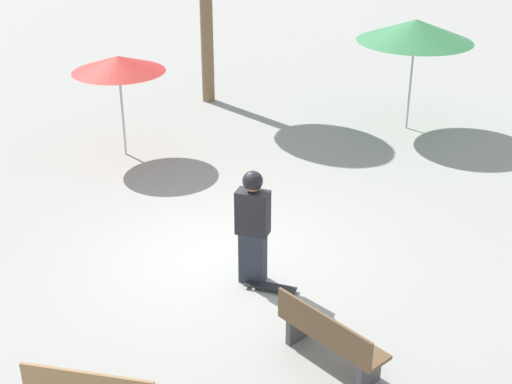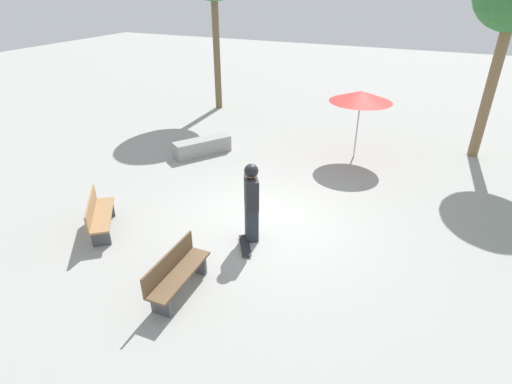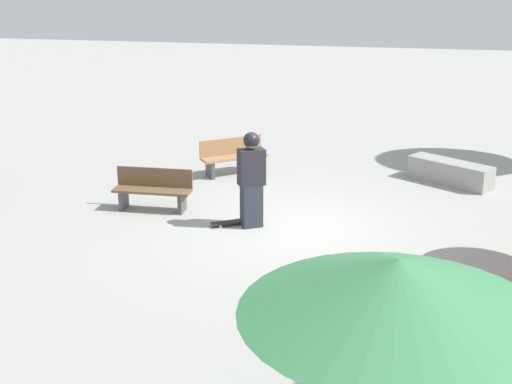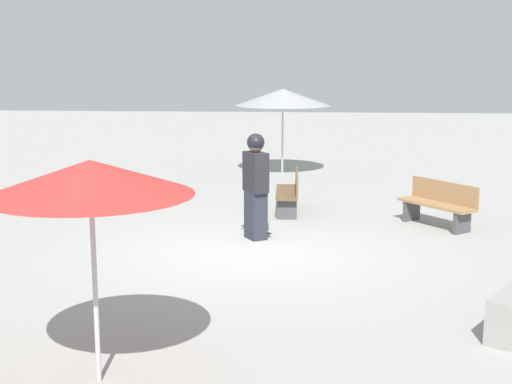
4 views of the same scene
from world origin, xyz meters
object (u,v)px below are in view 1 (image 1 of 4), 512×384
Objects in this scene: skater_main at (253,223)px; bench_far at (329,337)px; skateboard at (271,287)px; shade_umbrella_green at (416,30)px; shade_umbrella_red at (118,64)px.

skater_main is 2.32m from bench_far.
skater_main reaches higher than skateboard.
bench_far is 9.37m from shade_umbrella_green.
shade_umbrella_green is at bearing -115.85° from shade_umbrella_red.
shade_umbrella_green is (2.80, -7.16, 1.36)m from skater_main.
skater_main is at bearing 164.57° from bench_far.
shade_umbrella_red is 0.83× the size of shade_umbrella_green.
shade_umbrella_red reaches higher than bench_far.
skater_main is 2.37× the size of skateboard.
skater_main is 0.84× the size of shade_umbrella_red.
shade_umbrella_red is at bearing 64.15° from shade_umbrella_green.
skateboard is 0.35× the size of shade_umbrella_red.
shade_umbrella_green reaches higher than bench_far.
shade_umbrella_red is (7.91, -1.64, 1.62)m from bench_far.
skateboard is at bearing -28.58° from skater_main.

